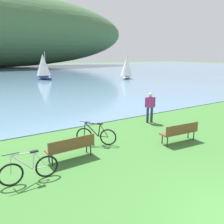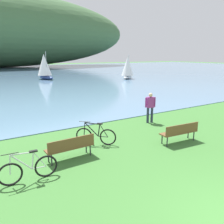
# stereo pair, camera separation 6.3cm
# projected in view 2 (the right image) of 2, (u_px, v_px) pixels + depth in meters

# --- Properties ---
(park_bench_near_camera) EXTENTS (1.81, 0.54, 0.88)m
(park_bench_near_camera) POSITION_uv_depth(u_px,v_px,m) (71.00, 146.00, 8.49)
(park_bench_near_camera) COLOR brown
(park_bench_near_camera) RESTS_ON ground
(park_bench_further_along) EXTENTS (1.83, 0.63, 0.88)m
(park_bench_further_along) POSITION_uv_depth(u_px,v_px,m) (180.00, 131.00, 10.14)
(park_bench_further_along) COLOR brown
(park_bench_further_along) RESTS_ON ground
(bicycle_leaning_near_bench) EXTENTS (1.77, 0.12, 1.01)m
(bicycle_leaning_near_bench) POSITION_uv_depth(u_px,v_px,m) (29.00, 169.00, 7.05)
(bicycle_leaning_near_bench) COLOR black
(bicycle_leaning_near_bench) RESTS_ON ground
(bicycle_beside_path) EXTENTS (1.36, 1.22, 1.01)m
(bicycle_beside_path) POSITION_uv_depth(u_px,v_px,m) (96.00, 136.00, 9.96)
(bicycle_beside_path) COLOR black
(bicycle_beside_path) RESTS_ON ground
(person_at_shoreline) EXTENTS (0.57, 0.34, 1.71)m
(person_at_shoreline) POSITION_uv_depth(u_px,v_px,m) (150.00, 106.00, 13.05)
(person_at_shoreline) COLOR #282D47
(person_at_shoreline) RESTS_ON ground
(sailboat_mid_bay) EXTENTS (3.09, 2.78, 3.72)m
(sailboat_mid_bay) POSITION_uv_depth(u_px,v_px,m) (128.00, 68.00, 36.29)
(sailboat_mid_bay) COLOR white
(sailboat_mid_bay) RESTS_ON bay_water
(sailboat_toward_hillside) EXTENTS (2.57, 3.71, 4.19)m
(sailboat_toward_hillside) POSITION_uv_depth(u_px,v_px,m) (44.00, 66.00, 35.66)
(sailboat_toward_hillside) COLOR navy
(sailboat_toward_hillside) RESTS_ON bay_water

